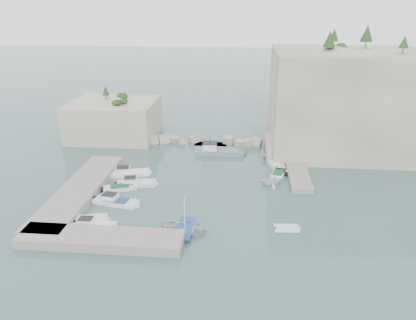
# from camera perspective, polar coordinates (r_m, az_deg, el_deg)

# --- Properties ---
(ground) EXTENTS (400.00, 400.00, 0.00)m
(ground) POSITION_cam_1_polar(r_m,az_deg,el_deg) (55.25, -0.58, -5.15)
(ground) COLOR #406160
(ground) RESTS_ON ground
(cliff_east) EXTENTS (26.00, 22.00, 17.00)m
(cliff_east) POSITION_cam_1_polar(r_m,az_deg,el_deg) (76.12, 18.94, 7.91)
(cliff_east) COLOR beige
(cliff_east) RESTS_ON ground
(cliff_terrace) EXTENTS (8.00, 10.00, 2.50)m
(cliff_terrace) POSITION_cam_1_polar(r_m,az_deg,el_deg) (71.58, 11.33, 1.81)
(cliff_terrace) COLOR beige
(cliff_terrace) RESTS_ON ground
(outcrop_west) EXTENTS (16.00, 14.00, 7.00)m
(outcrop_west) POSITION_cam_1_polar(r_m,az_deg,el_deg) (81.15, -12.99, 5.64)
(outcrop_west) COLOR beige
(outcrop_west) RESTS_ON ground
(quay_west) EXTENTS (5.00, 24.00, 1.10)m
(quay_west) POSITION_cam_1_polar(r_m,az_deg,el_deg) (58.24, -17.61, -4.17)
(quay_west) COLOR #9E9689
(quay_west) RESTS_ON ground
(quay_south) EXTENTS (18.00, 4.00, 1.10)m
(quay_south) POSITION_cam_1_polar(r_m,az_deg,el_deg) (46.41, -14.83, -10.70)
(quay_south) COLOR #9E9689
(quay_south) RESTS_ON ground
(ledge_east) EXTENTS (3.00, 16.00, 0.80)m
(ledge_east) POSITION_cam_1_polar(r_m,az_deg,el_deg) (64.50, 12.37, -1.28)
(ledge_east) COLOR #9E9689
(ledge_east) RESTS_ON ground
(breakwater) EXTENTS (28.00, 3.00, 1.40)m
(breakwater) POSITION_cam_1_polar(r_m,az_deg,el_deg) (75.37, 0.37, 2.78)
(breakwater) COLOR beige
(breakwater) RESTS_ON ground
(motorboat_a) EXTENTS (7.10, 3.67, 1.40)m
(motorboat_a) POSITION_cam_1_polar(r_m,az_deg,el_deg) (63.17, -10.98, -2.05)
(motorboat_a) COLOR white
(motorboat_a) RESTS_ON ground
(motorboat_b) EXTENTS (6.39, 3.13, 1.40)m
(motorboat_b) POSITION_cam_1_polar(r_m,az_deg,el_deg) (59.40, -10.04, -3.53)
(motorboat_b) COLOR silver
(motorboat_b) RESTS_ON ground
(motorboat_c) EXTENTS (5.37, 3.58, 0.70)m
(motorboat_c) POSITION_cam_1_polar(r_m,az_deg,el_deg) (58.53, -12.28, -4.09)
(motorboat_c) COLOR white
(motorboat_c) RESTS_ON ground
(motorboat_d) EXTENTS (6.84, 3.24, 1.40)m
(motorboat_d) POSITION_cam_1_polar(r_m,az_deg,el_deg) (54.64, -12.80, -6.04)
(motorboat_d) COLOR white
(motorboat_d) RESTS_ON ground
(motorboat_e) EXTENTS (4.77, 2.91, 0.70)m
(motorboat_e) POSITION_cam_1_polar(r_m,az_deg,el_deg) (51.25, -16.23, -8.32)
(motorboat_e) COLOR silver
(motorboat_e) RESTS_ON ground
(motorboat_f) EXTENTS (5.91, 2.00, 1.40)m
(motorboat_f) POSITION_cam_1_polar(r_m,az_deg,el_deg) (49.75, -15.81, -9.22)
(motorboat_f) COLOR white
(motorboat_f) RESTS_ON ground
(rowboat) EXTENTS (5.61, 4.06, 1.15)m
(rowboat) POSITION_cam_1_polar(r_m,az_deg,el_deg) (47.26, -3.26, -10.09)
(rowboat) COLOR silver
(rowboat) RESTS_ON ground
(inflatable_dinghy) EXTENTS (3.19, 1.68, 0.44)m
(inflatable_dinghy) POSITION_cam_1_polar(r_m,az_deg,el_deg) (48.49, 10.96, -9.61)
(inflatable_dinghy) COLOR silver
(inflatable_dinghy) RESTS_ON ground
(tender_east_a) EXTENTS (3.73, 3.35, 1.76)m
(tender_east_a) POSITION_cam_1_polar(r_m,az_deg,el_deg) (59.47, 8.81, -3.42)
(tender_east_a) COLOR white
(tender_east_a) RESTS_ON ground
(tender_east_b) EXTENTS (3.06, 5.30, 0.70)m
(tender_east_b) POSITION_cam_1_polar(r_m,az_deg,el_deg) (62.57, 9.84, -2.20)
(tender_east_b) COLOR white
(tender_east_b) RESTS_ON ground
(tender_east_c) EXTENTS (3.45, 5.92, 0.70)m
(tender_east_c) POSITION_cam_1_polar(r_m,az_deg,el_deg) (65.02, 9.92, -1.29)
(tender_east_c) COLOR silver
(tender_east_c) RESTS_ON ground
(tender_east_d) EXTENTS (4.13, 2.10, 1.52)m
(tender_east_d) POSITION_cam_1_polar(r_m,az_deg,el_deg) (69.38, 9.01, 0.23)
(tender_east_d) COLOR silver
(tender_east_d) RESTS_ON ground
(work_boat) EXTENTS (9.24, 3.04, 2.20)m
(work_boat) POSITION_cam_1_polar(r_m,az_deg,el_deg) (70.49, 1.62, 0.84)
(work_boat) COLOR slate
(work_boat) RESTS_ON ground
(rowboat_mast) EXTENTS (0.10, 0.10, 4.20)m
(rowboat_mast) POSITION_cam_1_polar(r_m,az_deg,el_deg) (45.93, -3.33, -7.24)
(rowboat_mast) COLOR white
(rowboat_mast) RESTS_ON rowboat
(vegetation) EXTENTS (53.48, 13.88, 13.40)m
(vegetation) POSITION_cam_1_polar(r_m,az_deg,el_deg) (75.01, 15.61, 15.42)
(vegetation) COLOR #1E4219
(vegetation) RESTS_ON ground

